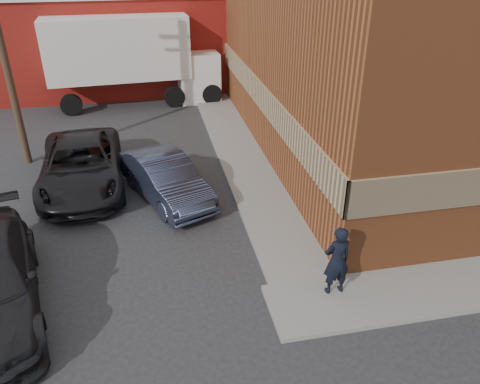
{
  "coord_description": "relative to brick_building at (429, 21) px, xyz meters",
  "views": [
    {
      "loc": [
        -2.79,
        -8.66,
        7.58
      ],
      "look_at": [
        -0.58,
        2.22,
        1.55
      ],
      "focal_mm": 35.0,
      "sensor_mm": 36.0,
      "label": 1
    }
  ],
  "objects": [
    {
      "name": "ground",
      "position": [
        -8.5,
        -9.0,
        -4.68
      ],
      "size": [
        90.0,
        90.0,
        0.0
      ],
      "primitive_type": "plane",
      "color": "#28282B",
      "rests_on": "ground"
    },
    {
      "name": "brick_building",
      "position": [
        0.0,
        0.0,
        0.0
      ],
      "size": [
        14.25,
        18.25,
        9.36
      ],
      "color": "#964C26",
      "rests_on": "ground"
    },
    {
      "name": "sidewalk_west",
      "position": [
        -7.9,
        0.0,
        -4.62
      ],
      "size": [
        1.8,
        18.0,
        0.12
      ],
      "primitive_type": "cube",
      "color": "gray",
      "rests_on": "ground"
    },
    {
      "name": "warehouse",
      "position": [
        -14.5,
        11.0,
        -1.87
      ],
      "size": [
        16.3,
        8.3,
        5.6
      ],
      "color": "maroon",
      "rests_on": "ground"
    },
    {
      "name": "man",
      "position": [
        -7.34,
        -9.54,
        -3.66
      ],
      "size": [
        0.69,
        0.48,
        1.8
      ],
      "primitive_type": "imported",
      "rotation": [
        0.0,
        0.0,
        3.22
      ],
      "color": "black",
      "rests_on": "sidewalk_south"
    },
    {
      "name": "sedan",
      "position": [
        -10.95,
        -3.92,
        -3.96
      ],
      "size": [
        3.07,
        4.66,
        1.45
      ],
      "primitive_type": "imported",
      "rotation": [
        0.0,
        0.0,
        0.38
      ],
      "color": "#2F364E",
      "rests_on": "ground"
    },
    {
      "name": "suv_a",
      "position": [
        -13.7,
        -2.49,
        -3.88
      ],
      "size": [
        2.99,
        5.92,
        1.61
      ],
      "primitive_type": "imported",
      "rotation": [
        0.0,
        0.0,
        0.06
      ],
      "color": "black",
      "rests_on": "ground"
    },
    {
      "name": "box_truck",
      "position": [
        -11.64,
        6.7,
        -2.16
      ],
      "size": [
        9.01,
        3.22,
        4.37
      ],
      "rotation": [
        0.0,
        0.0,
        0.06
      ],
      "color": "white",
      "rests_on": "ground"
    }
  ]
}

